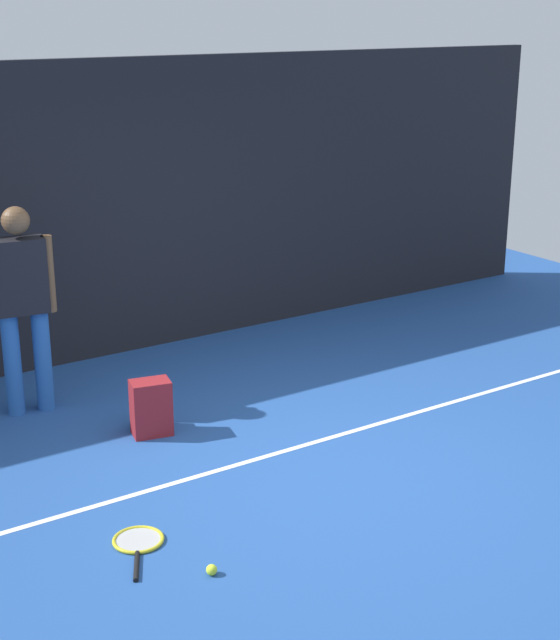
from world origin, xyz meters
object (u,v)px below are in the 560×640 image
object	(u,v)px
backpack	(151,408)
tennis_racket	(138,542)
tennis_player	(22,298)
tennis_ball_near_player	(212,570)

from	to	relation	value
backpack	tennis_racket	bearing A→B (deg)	73.52
tennis_player	backpack	xyz separation A→B (m)	(0.63, -0.93, -0.76)
tennis_player	tennis_ball_near_player	distance (m)	3.04
tennis_player	backpack	distance (m)	1.35
tennis_ball_near_player	backpack	bearing A→B (deg)	73.71
backpack	tennis_ball_near_player	world-z (taller)	backpack
tennis_ball_near_player	tennis_racket	bearing A→B (deg)	111.42
tennis_racket	backpack	distance (m)	1.64
tennis_racket	backpack	size ratio (longest dim) A/B	1.42
tennis_player	tennis_ball_near_player	size ratio (longest dim) A/B	25.76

